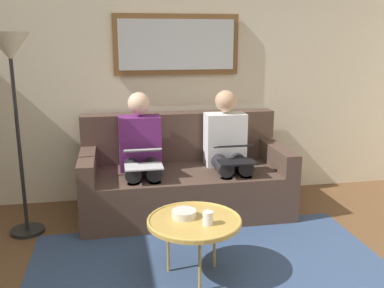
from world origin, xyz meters
TOP-DOWN VIEW (x-y plane):
  - wall_rear at (0.00, -2.60)m, footprint 6.00×0.12m
  - area_rug at (0.00, -0.85)m, footprint 2.60×1.80m
  - couch at (0.00, -2.12)m, footprint 1.90×0.90m
  - framed_mirror at (0.00, -2.51)m, footprint 1.23×0.05m
  - coffee_table at (0.13, -0.90)m, footprint 0.64×0.64m
  - cup at (0.06, -0.81)m, footprint 0.07×0.07m
  - bowl at (0.19, -0.96)m, footprint 0.17×0.17m
  - person_left at (-0.41, -2.05)m, footprint 0.38×0.58m
  - laptop_black at (-0.41, -1.80)m, footprint 0.32×0.33m
  - person_right at (0.41, -2.05)m, footprint 0.38×0.58m
  - laptop_silver at (0.41, -1.81)m, footprint 0.32×0.34m
  - standing_lamp at (1.40, -1.85)m, footprint 0.32×0.32m

SIDE VIEW (x-z plane):
  - area_rug at x=0.00m, z-range 0.00..0.01m
  - couch at x=0.00m, z-range -0.14..0.76m
  - coffee_table at x=0.13m, z-range 0.19..0.63m
  - bowl at x=0.19m, z-range 0.42..0.47m
  - cup at x=0.06m, z-range 0.42..0.51m
  - person_left at x=-0.41m, z-range 0.04..1.18m
  - person_right at x=0.41m, z-range 0.04..1.18m
  - laptop_silver at x=0.41m, z-range 0.55..0.70m
  - laptop_black at x=-0.41m, z-range 0.55..0.70m
  - wall_rear at x=0.00m, z-range 0.00..2.60m
  - standing_lamp at x=1.40m, z-range 0.54..2.20m
  - framed_mirror at x=0.00m, z-range 1.26..1.84m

